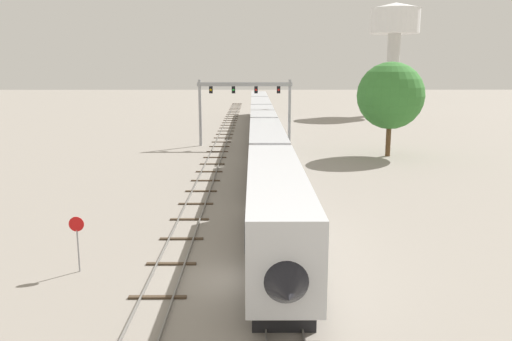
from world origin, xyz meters
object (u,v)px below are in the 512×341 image
(water_tower, at_px, (395,27))
(stop_sign, at_px, (77,236))
(trackside_tree_left, at_px, (391,96))
(passenger_train, at_px, (263,127))
(signal_gantry, at_px, (245,98))

(water_tower, height_order, stop_sign, water_tower)
(stop_sign, bearing_deg, trackside_tree_left, 54.44)
(passenger_train, distance_m, water_tower, 56.17)
(passenger_train, bearing_deg, trackside_tree_left, -23.53)
(passenger_train, relative_size, signal_gantry, 7.90)
(signal_gantry, bearing_deg, passenger_train, -37.76)
(trackside_tree_left, bearing_deg, signal_gantry, 154.28)
(signal_gantry, relative_size, trackside_tree_left, 1.13)
(trackside_tree_left, bearing_deg, water_tower, 75.06)
(signal_gantry, distance_m, water_tower, 55.06)
(signal_gantry, bearing_deg, water_tower, 55.46)
(water_tower, relative_size, stop_sign, 7.95)
(stop_sign, bearing_deg, passenger_train, 76.03)
(signal_gantry, relative_size, stop_sign, 4.20)
(water_tower, distance_m, trackside_tree_left, 55.23)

